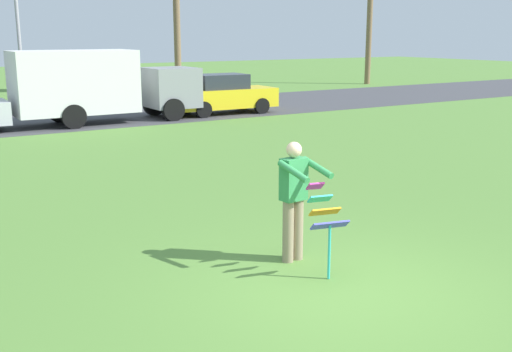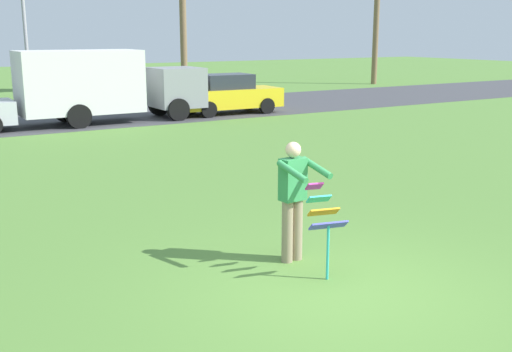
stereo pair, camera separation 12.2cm
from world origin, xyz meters
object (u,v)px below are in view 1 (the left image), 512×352
at_px(kite_held, 325,215).
at_px(parked_car_yellow, 223,95).
at_px(parked_truck_grey_van, 97,84).
at_px(streetlight_pole, 16,15).
at_px(person_kite_flyer, 294,197).

xyz_separation_m(kite_held, parked_car_yellow, (7.21, 15.89, -0.06)).
distance_m(parked_truck_grey_van, streetlight_pole, 8.15).
height_order(person_kite_flyer, parked_car_yellow, person_kite_flyer).
distance_m(kite_held, parked_truck_grey_van, 16.03).
bearing_deg(person_kite_flyer, streetlight_pole, 87.46).
height_order(parked_truck_grey_van, streetlight_pole, streetlight_pole).
relative_size(parked_truck_grey_van, streetlight_pole, 0.96).
bearing_deg(person_kite_flyer, kite_held, -86.51).
bearing_deg(parked_car_yellow, person_kite_flyer, -115.43).
bearing_deg(parked_car_yellow, parked_truck_grey_van, -179.99).
relative_size(person_kite_flyer, kite_held, 1.42).
relative_size(kite_held, streetlight_pole, 0.17).
distance_m(kite_held, parked_car_yellow, 17.45).
height_order(person_kite_flyer, parked_truck_grey_van, parked_truck_grey_van).
relative_size(person_kite_flyer, parked_car_yellow, 0.41).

